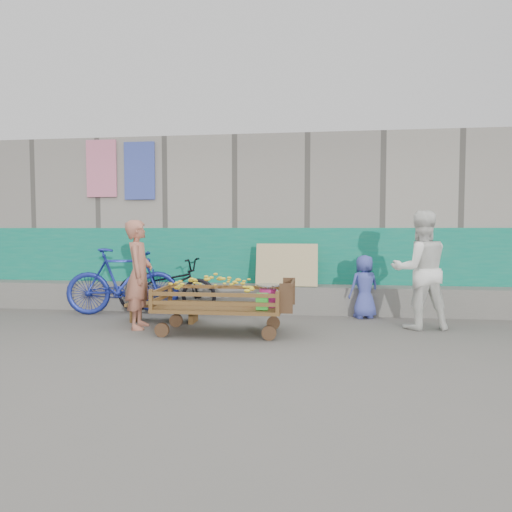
# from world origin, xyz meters

# --- Properties ---
(ground) EXTENTS (80.00, 80.00, 0.00)m
(ground) POSITION_xyz_m (0.00, 0.00, 0.00)
(ground) COLOR #5D5B55
(ground) RESTS_ON ground
(building_wall) EXTENTS (12.00, 3.50, 3.00)m
(building_wall) POSITION_xyz_m (-0.00, 4.05, 1.47)
(building_wall) COLOR gray
(building_wall) RESTS_ON ground
(banana_cart) EXTENTS (1.81, 0.83, 0.77)m
(banana_cart) POSITION_xyz_m (-0.53, 0.70, 0.52)
(banana_cart) COLOR #583718
(banana_cart) RESTS_ON ground
(bench) EXTENTS (1.11, 0.33, 0.28)m
(bench) POSITION_xyz_m (-1.47, 1.34, 0.20)
(bench) COLOR #583718
(bench) RESTS_ON ground
(vendor_man) EXTENTS (0.45, 0.60, 1.50)m
(vendor_man) POSITION_xyz_m (-1.67, 0.88, 0.75)
(vendor_man) COLOR #AD6851
(vendor_man) RESTS_ON ground
(woman) EXTENTS (0.87, 0.72, 1.63)m
(woman) POSITION_xyz_m (2.20, 1.34, 0.81)
(woman) COLOR white
(woman) RESTS_ON ground
(child) EXTENTS (0.56, 0.48, 0.98)m
(child) POSITION_xyz_m (1.52, 2.01, 0.49)
(child) COLOR #414CA8
(child) RESTS_ON ground
(bicycle_dark) EXTENTS (1.78, 0.76, 0.91)m
(bicycle_dark) POSITION_xyz_m (-1.67, 2.05, 0.45)
(bicycle_dark) COLOR black
(bicycle_dark) RESTS_ON ground
(bicycle_blue) EXTENTS (1.85, 0.89, 1.07)m
(bicycle_blue) POSITION_xyz_m (-2.33, 1.85, 0.54)
(bicycle_blue) COLOR navy
(bicycle_blue) RESTS_ON ground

